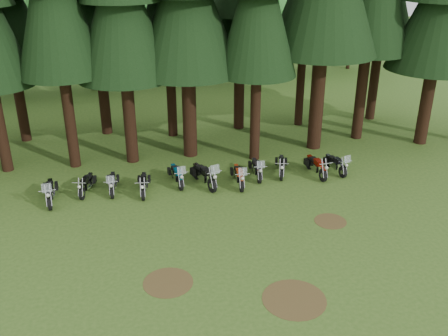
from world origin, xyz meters
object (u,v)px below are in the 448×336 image
at_px(motorcycle_1, 86,185).
at_px(motorcycle_5, 204,176).
at_px(motorcycle_3, 144,185).
at_px(motorcycle_8, 281,166).
at_px(motorcycle_7, 257,169).
at_px(motorcycle_2, 113,184).
at_px(motorcycle_9, 316,167).
at_px(motorcycle_10, 336,164).
at_px(motorcycle_6, 239,176).
at_px(motorcycle_4, 177,175).
at_px(motorcycle_0, 50,193).

relative_size(motorcycle_1, motorcycle_5, 0.80).
xyz_separation_m(motorcycle_3, motorcycle_8, (7.19, 0.38, 0.01)).
bearing_deg(motorcycle_1, motorcycle_7, 14.72).
distance_m(motorcycle_1, motorcycle_2, 1.25).
relative_size(motorcycle_5, motorcycle_9, 1.09).
distance_m(motorcycle_7, motorcycle_8, 1.36).
height_order(motorcycle_2, motorcycle_8, motorcycle_2).
bearing_deg(motorcycle_10, motorcycle_7, 168.03).
bearing_deg(motorcycle_7, motorcycle_8, 8.63).
distance_m(motorcycle_3, motorcycle_6, 4.70).
distance_m(motorcycle_1, motorcycle_3, 2.78).
bearing_deg(motorcycle_8, motorcycle_2, -161.17).
bearing_deg(motorcycle_7, motorcycle_9, -2.85).
distance_m(motorcycle_4, motorcycle_10, 8.35).
bearing_deg(motorcycle_10, motorcycle_4, 169.44).
relative_size(motorcycle_0, motorcycle_9, 1.01).
bearing_deg(motorcycle_3, motorcycle_1, 173.22).
distance_m(motorcycle_6, motorcycle_10, 5.36).
xyz_separation_m(motorcycle_1, motorcycle_8, (9.87, -0.35, 0.02)).
xyz_separation_m(motorcycle_4, motorcycle_6, (2.96, -0.89, 0.00)).
height_order(motorcycle_1, motorcycle_10, motorcycle_10).
xyz_separation_m(motorcycle_4, motorcycle_9, (7.18, -0.77, 0.01)).
relative_size(motorcycle_0, motorcycle_6, 1.03).
bearing_deg(motorcycle_6, motorcycle_2, 178.76).
bearing_deg(motorcycle_1, motorcycle_10, 13.54).
bearing_deg(motorcycle_4, motorcycle_9, -10.19).
relative_size(motorcycle_3, motorcycle_5, 0.85).
xyz_separation_m(motorcycle_2, motorcycle_4, (3.17, 0.08, 0.03)).
height_order(motorcycle_9, motorcycle_10, motorcycle_10).
bearing_deg(motorcycle_0, motorcycle_3, -2.90).
bearing_deg(motorcycle_5, motorcycle_10, -15.76).
height_order(motorcycle_6, motorcycle_8, motorcycle_6).
bearing_deg(motorcycle_6, motorcycle_3, -177.44).
bearing_deg(motorcycle_2, motorcycle_4, 6.90).
xyz_separation_m(motorcycle_0, motorcycle_10, (14.35, -0.28, -0.04)).
height_order(motorcycle_2, motorcycle_3, motorcycle_2).
xyz_separation_m(motorcycle_6, motorcycle_8, (2.51, 0.69, -0.02)).
bearing_deg(motorcycle_6, motorcycle_4, 169.59).
bearing_deg(motorcycle_7, motorcycle_4, -176.38).
bearing_deg(motorcycle_5, motorcycle_0, 164.88).
distance_m(motorcycle_4, motorcycle_6, 3.10).
height_order(motorcycle_6, motorcycle_9, motorcycle_6).
bearing_deg(motorcycle_9, motorcycle_2, 174.49).
xyz_separation_m(motorcycle_5, motorcycle_6, (1.68, -0.37, -0.05)).
height_order(motorcycle_5, motorcycle_9, motorcycle_5).
relative_size(motorcycle_8, motorcycle_9, 0.91).
distance_m(motorcycle_9, motorcycle_10, 1.14).
relative_size(motorcycle_6, motorcycle_9, 0.98).
xyz_separation_m(motorcycle_5, motorcycle_8, (4.19, 0.32, -0.08)).
relative_size(motorcycle_5, motorcycle_8, 1.20).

